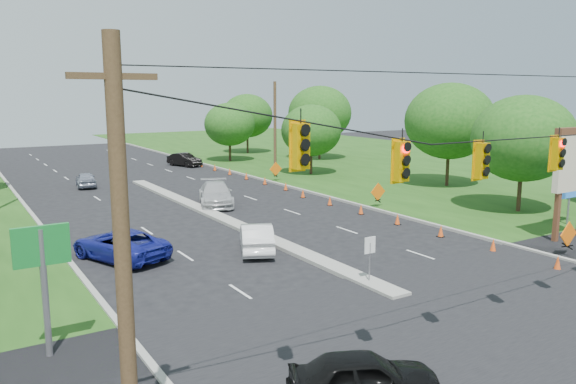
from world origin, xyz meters
TOP-DOWN VIEW (x-y plane):
  - ground at (0.00, 0.00)m, footprint 160.00×160.00m
  - grass_right at (30.00, 20.00)m, footprint 40.00×160.00m
  - cross_street at (0.00, 0.00)m, footprint 160.00×14.00m
  - curb_left at (-10.10, 30.00)m, footprint 0.25×110.00m
  - curb_right at (10.10, 30.00)m, footprint 0.25×110.00m
  - median at (0.00, 21.00)m, footprint 1.00×34.00m
  - median_sign at (0.00, 6.00)m, footprint 0.55×0.06m
  - signal_span at (-0.05, -1.00)m, footprint 25.60×0.32m
  - utility_pole_far_right at (12.50, 35.00)m, footprint 0.28×0.28m
  - pylon_sign at (14.31, 6.20)m, footprint 5.90×2.30m
  - cone_0 at (8.50, 3.00)m, footprint 0.32×0.32m
  - cone_1 at (8.50, 6.50)m, footprint 0.32×0.32m
  - cone_2 at (8.50, 10.00)m, footprint 0.32×0.32m
  - cone_3 at (8.50, 13.50)m, footprint 0.32×0.32m
  - cone_4 at (8.50, 17.00)m, footprint 0.32×0.32m
  - cone_5 at (8.50, 20.50)m, footprint 0.32×0.32m
  - cone_6 at (8.50, 24.00)m, footprint 0.32×0.32m
  - cone_7 at (9.10, 27.50)m, footprint 0.32×0.32m
  - cone_8 at (9.10, 31.00)m, footprint 0.32×0.32m
  - cone_9 at (9.10, 34.50)m, footprint 0.32×0.32m
  - cone_10 at (9.10, 38.00)m, footprint 0.32×0.32m
  - cone_11 at (9.10, 41.50)m, footprint 0.32×0.32m
  - cone_12 at (9.10, 45.00)m, footprint 0.32×0.32m
  - cone_13 at (9.10, 48.50)m, footprint 0.32×0.32m
  - work_sign_0 at (10.80, 4.00)m, footprint 1.27×0.58m
  - work_sign_1 at (10.80, 18.00)m, footprint 1.27×0.58m
  - work_sign_2 at (10.80, 32.00)m, footprint 1.27×0.58m
  - tree_7 at (18.00, 12.00)m, footprint 6.72×6.72m
  - tree_8 at (22.00, 22.00)m, footprint 7.56×7.56m
  - tree_9 at (16.00, 34.00)m, footprint 5.88×5.88m
  - tree_10 at (24.00, 44.00)m, footprint 7.56×7.56m
  - tree_11 at (20.00, 55.00)m, footprint 6.72×6.72m
  - tree_12 at (14.00, 48.00)m, footprint 5.88×5.88m
  - black_sedan at (-5.98, -0.94)m, footprint 4.26×3.04m
  - white_sedan at (-1.60, 12.91)m, footprint 3.26×4.66m
  - blue_pickup at (-7.86, 15.12)m, footprint 4.23×5.82m
  - silver_car_far at (1.65, 24.92)m, footprint 4.12×6.03m
  - silver_car_oncoming at (-4.51, 37.90)m, footprint 2.07×4.00m
  - dark_car_receding at (7.81, 46.67)m, footprint 2.82×4.60m

SIDE VIEW (x-z plane):
  - ground at x=0.00m, z-range 0.00..0.00m
  - grass_right at x=30.00m, z-range -0.03..0.03m
  - cross_street at x=0.00m, z-range -0.01..0.01m
  - curb_left at x=-10.10m, z-range -0.08..0.08m
  - curb_right at x=10.10m, z-range -0.08..0.08m
  - median at x=0.00m, z-range -0.09..0.09m
  - cone_0 at x=8.50m, z-range 0.00..0.70m
  - cone_1 at x=8.50m, z-range 0.00..0.70m
  - cone_2 at x=8.50m, z-range 0.00..0.70m
  - cone_3 at x=8.50m, z-range 0.00..0.70m
  - cone_4 at x=8.50m, z-range 0.00..0.70m
  - cone_5 at x=8.50m, z-range 0.00..0.70m
  - cone_6 at x=8.50m, z-range 0.00..0.70m
  - cone_7 at x=9.10m, z-range 0.00..0.70m
  - cone_8 at x=9.10m, z-range 0.00..0.70m
  - cone_9 at x=9.10m, z-range 0.00..0.70m
  - cone_10 at x=9.10m, z-range 0.00..0.70m
  - cone_11 at x=9.10m, z-range 0.00..0.70m
  - cone_12 at x=9.10m, z-range 0.00..0.70m
  - cone_13 at x=9.10m, z-range 0.00..0.70m
  - silver_car_oncoming at x=-4.51m, z-range 0.00..1.30m
  - black_sedan at x=-5.98m, z-range 0.00..1.35m
  - dark_car_receding at x=7.81m, z-range 0.00..1.43m
  - white_sedan at x=-1.60m, z-range 0.00..1.46m
  - blue_pickup at x=-7.86m, z-range 0.00..1.47m
  - silver_car_far at x=1.65m, z-range 0.00..1.62m
  - work_sign_0 at x=10.80m, z-range 0.41..1.78m
  - work_sign_1 at x=10.80m, z-range 0.41..1.78m
  - work_sign_2 at x=10.80m, z-range 0.41..1.78m
  - median_sign at x=0.00m, z-range 0.44..2.49m
  - pylon_sign at x=14.31m, z-range 0.94..7.06m
  - tree_9 at x=16.00m, z-range 0.91..7.77m
  - tree_12 at x=14.00m, z-range 0.91..7.77m
  - utility_pole_far_right at x=12.50m, z-range 0.00..9.00m
  - tree_7 at x=18.00m, z-range 1.04..8.88m
  - tree_11 at x=20.00m, z-range 1.04..8.88m
  - signal_span at x=-0.05m, z-range 0.47..9.47m
  - tree_8 at x=22.00m, z-range 1.17..9.99m
  - tree_10 at x=24.00m, z-range 1.17..9.99m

